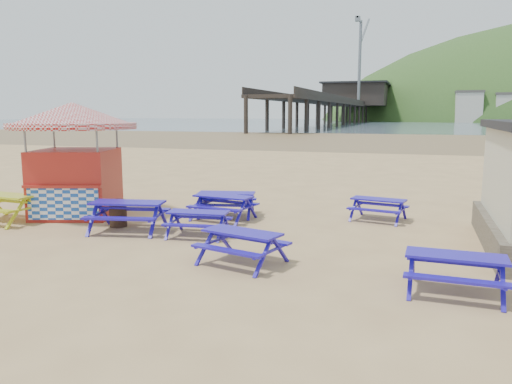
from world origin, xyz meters
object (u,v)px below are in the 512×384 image
(picnic_table_blue_a, at_px, (223,207))
(picnic_table_yellow, at_px, (5,208))
(ice_cream_kiosk, at_px, (74,145))
(picnic_table_blue_b, at_px, (227,204))
(litter_bin, at_px, (118,213))

(picnic_table_blue_a, relative_size, picnic_table_yellow, 0.93)
(picnic_table_blue_a, distance_m, ice_cream_kiosk, 5.25)
(picnic_table_blue_b, height_order, ice_cream_kiosk, ice_cream_kiosk)
(picnic_table_blue_b, bearing_deg, picnic_table_yellow, -166.29)
(picnic_table_blue_a, height_order, ice_cream_kiosk, ice_cream_kiosk)
(ice_cream_kiosk, distance_m, litter_bin, 3.09)
(picnic_table_blue_a, bearing_deg, ice_cream_kiosk, -162.18)
(picnic_table_blue_b, bearing_deg, ice_cream_kiosk, -174.85)
(picnic_table_blue_a, height_order, picnic_table_blue_b, picnic_table_blue_a)
(picnic_table_blue_a, relative_size, picnic_table_blue_b, 0.96)
(picnic_table_yellow, distance_m, litter_bin, 3.72)
(picnic_table_blue_b, distance_m, picnic_table_yellow, 6.84)
(picnic_table_blue_b, bearing_deg, picnic_table_blue_a, -90.17)
(litter_bin, bearing_deg, picnic_table_blue_a, 35.75)
(picnic_table_blue_a, bearing_deg, picnic_table_blue_b, 109.67)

